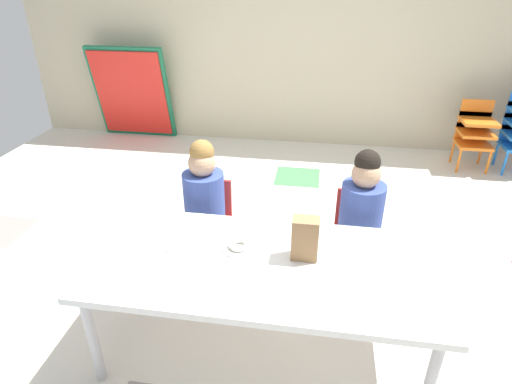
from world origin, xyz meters
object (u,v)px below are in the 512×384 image
at_px(kid_chair_orange_stack, 475,130).
at_px(seated_child_near_camera, 204,195).
at_px(seated_child_middle_seat, 362,207).
at_px(paper_bag_brown, 305,238).
at_px(folded_activity_table, 132,93).
at_px(paper_plate_center_table, 181,245).
at_px(paper_plate_near_edge, 239,248).
at_px(craft_table, 263,269).
at_px(donut_powdered_on_plate, 239,245).

bearing_deg(kid_chair_orange_stack, seated_child_near_camera, -137.49).
distance_m(seated_child_middle_seat, paper_bag_brown, 0.65).
distance_m(kid_chair_orange_stack, folded_activity_table, 3.75).
height_order(seated_child_near_camera, paper_plate_center_table, seated_child_near_camera).
height_order(folded_activity_table, paper_bag_brown, folded_activity_table).
height_order(seated_child_middle_seat, paper_plate_near_edge, seated_child_middle_seat).
bearing_deg(craft_table, seated_child_middle_seat, 50.95).
relative_size(seated_child_middle_seat, paper_bag_brown, 4.17).
distance_m(craft_table, paper_plate_near_edge, 0.17).
bearing_deg(kid_chair_orange_stack, folded_activity_table, 175.61).
bearing_deg(paper_bag_brown, seated_child_middle_seat, 60.45).
relative_size(craft_table, seated_child_near_camera, 1.85).
height_order(seated_child_middle_seat, folded_activity_table, folded_activity_table).
distance_m(craft_table, seated_child_near_camera, 0.78).
relative_size(seated_child_near_camera, donut_powdered_on_plate, 8.44).
distance_m(seated_child_near_camera, paper_plate_near_edge, 0.63).
height_order(kid_chair_orange_stack, paper_plate_near_edge, kid_chair_orange_stack).
height_order(kid_chair_orange_stack, folded_activity_table, folded_activity_table).
bearing_deg(craft_table, paper_bag_brown, 20.26).
xyz_separation_m(seated_child_near_camera, kid_chair_orange_stack, (2.23, 2.04, -0.16)).
bearing_deg(paper_plate_center_table, craft_table, -9.28).
bearing_deg(paper_plate_center_table, seated_child_near_camera, 92.58).
distance_m(folded_activity_table, paper_bag_brown, 3.61).
relative_size(seated_child_near_camera, folded_activity_table, 0.84).
bearing_deg(paper_bag_brown, paper_plate_near_edge, 176.40).
distance_m(paper_plate_near_edge, paper_plate_center_table, 0.30).
relative_size(seated_child_middle_seat, paper_plate_near_edge, 5.10).
height_order(folded_activity_table, paper_plate_near_edge, folded_activity_table).
bearing_deg(seated_child_middle_seat, paper_plate_near_edge, -140.47).
bearing_deg(paper_bag_brown, paper_plate_center_table, 179.95).
relative_size(craft_table, seated_child_middle_seat, 1.85).
xyz_separation_m(craft_table, donut_powdered_on_plate, (-0.14, 0.09, 0.07)).
height_order(craft_table, donut_powdered_on_plate, donut_powdered_on_plate).
distance_m(folded_activity_table, donut_powdered_on_plate, 3.40).
bearing_deg(seated_child_near_camera, kid_chair_orange_stack, 42.51).
relative_size(folded_activity_table, paper_plate_center_table, 6.04).
distance_m(seated_child_near_camera, donut_powdered_on_plate, 0.63).
bearing_deg(seated_child_middle_seat, craft_table, -129.05).
height_order(craft_table, folded_activity_table, folded_activity_table).
bearing_deg(seated_child_near_camera, paper_bag_brown, -40.08).
height_order(craft_table, kid_chair_orange_stack, kid_chair_orange_stack).
bearing_deg(donut_powdered_on_plate, folded_activity_table, 122.59).
relative_size(kid_chair_orange_stack, paper_plate_center_table, 3.78).
xyz_separation_m(seated_child_near_camera, seated_child_middle_seat, (0.98, -0.00, 0.00)).
distance_m(paper_plate_center_table, donut_powdered_on_plate, 0.30).
distance_m(craft_table, paper_plate_center_table, 0.45).
bearing_deg(paper_plate_near_edge, donut_powdered_on_plate, 0.00).
bearing_deg(seated_child_near_camera, craft_table, -53.36).
distance_m(folded_activity_table, paper_plate_center_table, 3.27).
bearing_deg(paper_plate_near_edge, seated_child_near_camera, 121.48).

